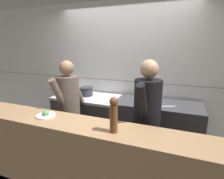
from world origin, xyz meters
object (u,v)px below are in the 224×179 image
Objects in this scene: chef_sous at (147,118)px; chef_head_cook at (69,107)px; chefs_knife at (159,106)px; oven_range at (88,118)px; stock_pot at (86,91)px; mixing_bowl_steel at (154,99)px; pepper_mill at (114,114)px; plated_dish_main at (46,115)px.

chef_head_cook is at bearing -175.51° from chef_sous.
chefs_knife is at bearing 86.88° from chef_sous.
oven_range is 0.53m from stock_pot.
chef_head_cook reaches higher than oven_range.
chefs_knife reaches higher than oven_range.
chef_head_cook is at bearing -83.23° from stock_pot.
mixing_bowl_steel is 1.38m from chef_head_cook.
pepper_mill reaches higher than chefs_knife.
chefs_knife is 1.38m from chef_head_cook.
oven_range is 4.67× the size of stock_pot.
mixing_bowl_steel is (1.23, 0.07, 0.51)m from oven_range.
pepper_mill is 0.22× the size of chef_sous.
pepper_mill is (1.01, -1.27, 0.71)m from oven_range.
chef_sous reaches higher than oven_range.
mixing_bowl_steel is 0.78m from chef_sous.
chef_sous is at bearing -29.88° from stock_pot.
chef_sous is at bearing 22.83° from plated_dish_main.
chef_head_cook is at bearing -147.85° from mixing_bowl_steel.
pepper_mill is at bearing -4.49° from plated_dish_main.
plated_dish_main is at bearing -85.50° from oven_range.
chef_sous is at bearing -29.69° from oven_range.
oven_range is 0.74× the size of chef_head_cook.
mixing_bowl_steel is 1.19× the size of plated_dish_main.
mixing_bowl_steel is 0.76× the size of pepper_mill.
pepper_mill is at bearing -25.79° from chef_head_cook.
chef_sous reaches higher than stock_pot.
stock_pot is 0.16× the size of chef_head_cook.
pepper_mill is 0.23× the size of chef_head_cook.
chef_head_cook is (0.06, -0.67, 0.45)m from oven_range.
chef_sous is at bearing -99.89° from chefs_knife.
mixing_bowl_steel is (1.25, 0.05, -0.03)m from stock_pot.
chef_head_cook is at bearing 147.62° from pepper_mill.
oven_range is 1.32m from plated_dish_main.
plated_dish_main reaches higher than oven_range.
mixing_bowl_steel is at bearing 3.15° from oven_range.
chef_head_cook is (-1.29, -0.51, -0.02)m from chefs_knife.
chef_sous reaches higher than chef_head_cook.
chefs_knife is (1.35, -0.16, 0.47)m from oven_range.
pepper_mill is at bearing -98.94° from mixing_bowl_steel.
oven_range is 0.81m from chef_head_cook.
chef_sous is at bearing -88.15° from mixing_bowl_steel.
chefs_knife is at bearing 28.00° from chef_head_cook.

